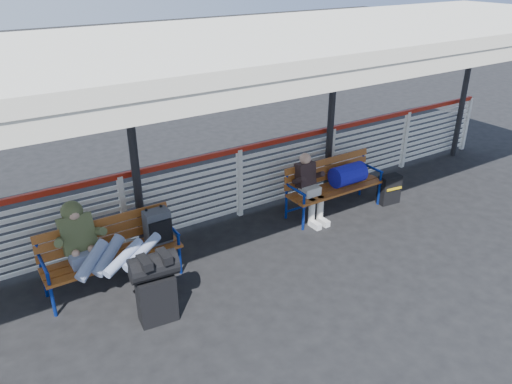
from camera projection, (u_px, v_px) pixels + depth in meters
ground at (309, 267)px, 7.16m from camera, size 60.00×60.00×0.00m
fence at (240, 180)px, 8.32m from camera, size 12.08×0.08×1.24m
canopy at (278, 41)px, 6.52m from camera, size 12.60×3.60×3.16m
luggage_stack at (155, 285)px, 5.92m from camera, size 0.59×0.37×0.93m
bench_left at (126, 240)px, 6.67m from camera, size 1.80×0.56×0.95m
bench_right at (341, 177)px, 8.56m from camera, size 1.80×0.56×0.92m
traveler_man at (106, 251)px, 6.17m from camera, size 0.94×1.64×0.77m
companion_person at (309, 187)px, 8.22m from camera, size 0.32×0.66×1.15m
suitcase_side at (389, 189)px, 8.92m from camera, size 0.40×0.27×0.53m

